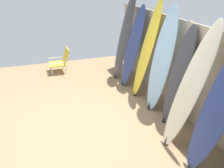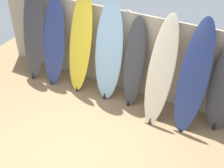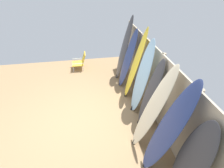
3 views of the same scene
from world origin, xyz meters
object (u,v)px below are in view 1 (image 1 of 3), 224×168
surfboard_charcoal_0 (125,36)px  surfboard_skyblue_3 (162,60)px  surfboard_yellow_2 (147,49)px  beach_chair (61,60)px  surfboard_navy_1 (133,47)px  surfboard_navy_6 (221,102)px  surfboard_charcoal_4 (178,77)px  surfboard_cream_5 (190,87)px

surfboard_charcoal_0 → surfboard_skyblue_3: (1.82, 0.06, -0.07)m
surfboard_charcoal_0 → surfboard_yellow_2: size_ratio=1.02×
beach_chair → surfboard_yellow_2: bearing=52.4°
surfboard_navy_1 → surfboard_skyblue_3: (1.31, 0.05, 0.07)m
surfboard_charcoal_0 → beach_chair: surfboard_charcoal_0 is taller
surfboard_charcoal_0 → surfboard_navy_1: size_ratio=1.15×
surfboard_yellow_2 → surfboard_navy_6: 2.39m
surfboard_yellow_2 → surfboard_skyblue_3: bearing=-0.7°
surfboard_yellow_2 → surfboard_navy_6: (2.39, -0.09, -0.06)m
beach_chair → surfboard_charcoal_4: bearing=41.6°
surfboard_charcoal_4 → beach_chair: bearing=-153.7°
surfboard_yellow_2 → surfboard_cream_5: bearing=-4.6°
surfboard_navy_1 → surfboard_charcoal_4: bearing=3.0°
surfboard_charcoal_0 → surfboard_charcoal_4: (2.36, 0.11, -0.20)m
surfboard_charcoal_4 → surfboard_navy_6: 1.21m
surfboard_cream_5 → beach_chair: bearing=-159.7°
surfboard_yellow_2 → surfboard_cream_5: size_ratio=1.08×
surfboard_yellow_2 → surfboard_navy_6: bearing=-2.1°
surfboard_cream_5 → beach_chair: size_ratio=3.08×
surfboard_cream_5 → beach_chair: 4.22m
surfboard_skyblue_3 → surfboard_cream_5: bearing=-6.9°
surfboard_cream_5 → beach_chair: (-3.91, -1.45, -0.67)m
surfboard_navy_1 → surfboard_charcoal_0: bearing=-178.8°
surfboard_skyblue_3 → surfboard_navy_6: 1.73m
surfboard_cream_5 → surfboard_navy_6: bearing=5.6°
surfboard_charcoal_0 → surfboard_yellow_2: bearing=3.2°
surfboard_navy_1 → surfboard_navy_6: bearing=-0.7°
surfboard_navy_1 → surfboard_skyblue_3: bearing=2.0°
surfboard_charcoal_4 → surfboard_charcoal_0: bearing=-177.4°
surfboard_navy_1 → surfboard_skyblue_3: surfboard_skyblue_3 is taller
surfboard_navy_6 → beach_chair: surfboard_navy_6 is taller
surfboard_charcoal_4 → surfboard_cream_5: bearing=-17.3°
surfboard_charcoal_4 → surfboard_cream_5: size_ratio=0.90×
surfboard_navy_6 → surfboard_charcoal_0: bearing=179.6°
surfboard_navy_6 → beach_chair: bearing=-161.5°
surfboard_charcoal_0 → surfboard_charcoal_4: 2.37m
surfboard_charcoal_0 → surfboard_navy_1: 0.53m
surfboard_navy_1 → surfboard_charcoal_4: surfboard_navy_1 is taller
surfboard_navy_1 → surfboard_charcoal_4: size_ratio=1.07×
surfboard_cream_5 → beach_chair: surfboard_cream_5 is taller
surfboard_navy_1 → surfboard_skyblue_3: size_ratio=0.93×
surfboard_navy_6 → surfboard_skyblue_3: bearing=177.3°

